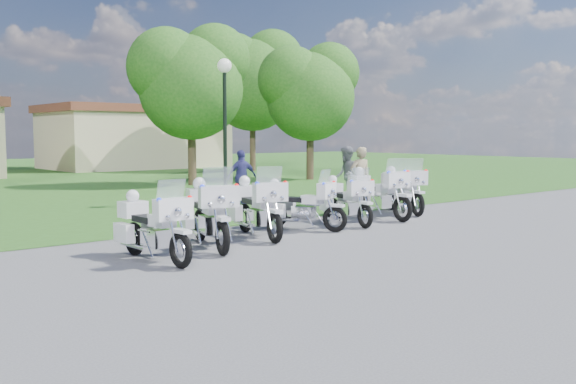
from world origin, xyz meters
TOP-DOWN VIEW (x-y plane):
  - ground at (0.00, 0.00)m, footprint 100.00×100.00m
  - motorcycle_0 at (-3.40, 0.45)m, footprint 0.75×2.20m
  - motorcycle_1 at (-1.87, 1.00)m, footprint 1.27×2.34m
  - motorcycle_2 at (-0.38, 1.40)m, footprint 1.15×2.29m
  - motorcycle_3 at (1.03, 1.59)m, footprint 1.22×2.01m
  - motorcycle_4 at (2.56, 1.60)m, footprint 1.02×2.09m
  - motorcycle_5 at (4.01, 1.88)m, footprint 0.97×2.40m
  - motorcycle_6 at (5.44, 2.23)m, footprint 1.36×2.19m
  - lamp_post at (2.50, 6.81)m, footprint 0.44×0.44m
  - tree_2 at (5.99, 14.61)m, footprint 5.30×4.53m
  - tree_3 at (12.33, 13.93)m, footprint 5.07×4.32m
  - tree_4 at (14.80, 22.00)m, footprint 6.49×5.54m
  - building_east at (11.00, 30.00)m, footprint 11.44×7.28m
  - bystander_a at (5.05, 3.50)m, footprint 0.75×0.57m
  - bystander_b at (5.61, 4.63)m, footprint 1.11×1.14m
  - bystander_c at (3.18, 6.90)m, footprint 1.06×0.54m

SIDE VIEW (x-z plane):
  - ground at x=0.00m, z-range 0.00..0.00m
  - motorcycle_4 at x=2.56m, z-range -0.12..1.31m
  - motorcycle_3 at x=1.03m, z-range -0.12..1.32m
  - motorcycle_0 at x=-3.40m, z-range -0.12..1.36m
  - motorcycle_2 at x=-0.38m, z-range -0.13..1.44m
  - motorcycle_6 at x=5.44m, z-range -0.13..1.45m
  - motorcycle_5 at x=4.01m, z-range -0.13..1.49m
  - motorcycle_1 at x=-1.87m, z-range -0.13..1.49m
  - bystander_c at x=3.18m, z-range 0.00..1.73m
  - bystander_b at x=5.61m, z-range 0.00..1.85m
  - bystander_a at x=5.05m, z-range 0.00..1.85m
  - building_east at x=11.00m, z-range 0.02..4.12m
  - lamp_post at x=2.50m, z-range 1.13..5.66m
  - tree_3 at x=12.33m, z-range 1.09..7.85m
  - tree_2 at x=5.99m, z-range 1.14..8.21m
  - tree_4 at x=14.80m, z-range 1.40..10.06m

